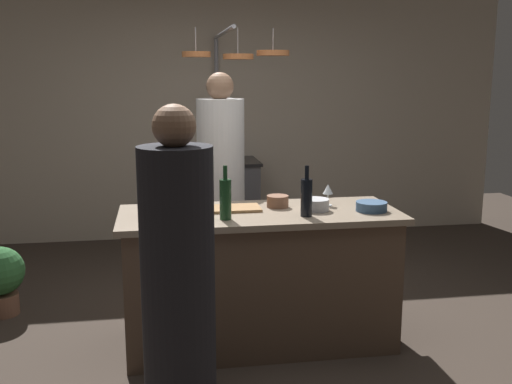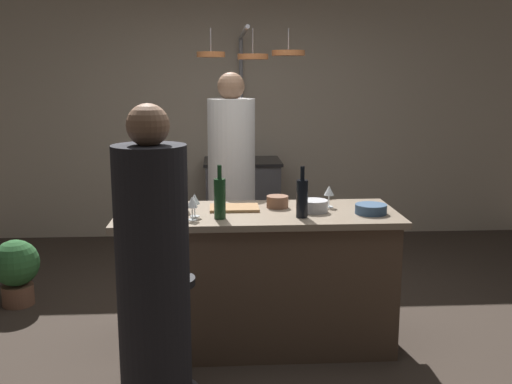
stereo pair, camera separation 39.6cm
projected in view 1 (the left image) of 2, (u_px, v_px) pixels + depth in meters
ground_plane at (260, 342)px, 4.01m from camera, size 9.00×9.00×0.00m
back_wall at (216, 118)px, 6.52m from camera, size 6.40×0.16×2.60m
kitchen_island at (260, 278)px, 3.92m from camera, size 1.80×0.72×0.90m
stove_range at (220, 202)px, 6.30m from camera, size 0.80×0.64×0.89m
chef at (221, 193)px, 4.80m from camera, size 0.38×0.38×1.79m
bar_stool_left at (187, 334)px, 3.26m from camera, size 0.28×0.28×0.68m
guest_left at (178, 293)px, 2.79m from camera, size 0.35×0.35×1.64m
overhead_pot_rack at (231, 80)px, 5.43m from camera, size 0.91×1.50×2.17m
potted_plant at (0, 276)px, 4.42m from camera, size 0.36×0.36×0.52m
cutting_board at (236, 208)px, 3.89m from camera, size 0.32×0.22×0.02m
pepper_mill at (184, 195)px, 3.85m from camera, size 0.05×0.05×0.21m
wine_bottle_red at (225, 198)px, 3.61m from camera, size 0.07×0.07×0.33m
wine_bottle_dark at (306, 197)px, 3.69m from camera, size 0.07×0.07×0.32m
wine_bottle_rose at (145, 198)px, 3.70m from camera, size 0.07×0.07×0.30m
wine_glass_near_left_guest at (198, 205)px, 3.55m from camera, size 0.07×0.07×0.15m
wine_glass_near_right_guest at (328, 190)px, 4.00m from camera, size 0.07×0.07×0.15m
wine_glass_by_chef at (199, 201)px, 3.64m from camera, size 0.07×0.07×0.15m
mixing_bowl_wooden at (278, 201)px, 3.96m from camera, size 0.14×0.14×0.08m
mixing_bowl_blue at (371, 206)px, 3.85m from camera, size 0.20×0.20×0.06m
mixing_bowl_steel at (315, 205)px, 3.87m from camera, size 0.18×0.18×0.08m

